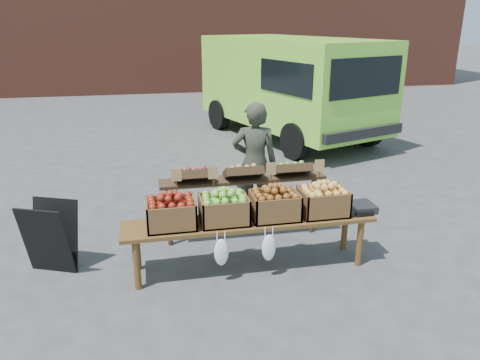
{
  "coord_description": "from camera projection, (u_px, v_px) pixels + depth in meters",
  "views": [
    {
      "loc": [
        -0.66,
        -4.44,
        2.61
      ],
      "look_at": [
        0.36,
        0.53,
        0.85
      ],
      "focal_mm": 35.0,
      "sensor_mm": 36.0,
      "label": 1
    }
  ],
  "objects": [
    {
      "name": "ground",
      "position": [
        217.0,
        271.0,
        5.09
      ],
      "size": [
        80.0,
        80.0,
        0.0
      ],
      "primitive_type": "plane",
      "color": "#454547"
    },
    {
      "name": "delivery_van",
      "position": [
        289.0,
        89.0,
        10.52
      ],
      "size": [
        3.76,
        5.4,
        2.21
      ],
      "primitive_type": null,
      "rotation": [
        0.0,
        0.0,
        0.34
      ],
      "color": "#82DF39",
      "rests_on": "ground"
    },
    {
      "name": "vendor",
      "position": [
        255.0,
        163.0,
        6.12
      ],
      "size": [
        0.66,
        0.51,
        1.62
      ],
      "primitive_type": "imported",
      "rotation": [
        0.0,
        0.0,
        2.91
      ],
      "color": "#313529",
      "rests_on": "ground"
    },
    {
      "name": "chalkboard_sign",
      "position": [
        50.0,
        237.0,
        4.98
      ],
      "size": [
        0.6,
        0.47,
        0.8
      ],
      "primitive_type": null,
      "rotation": [
        0.0,
        0.0,
        -0.4
      ],
      "color": "black",
      "rests_on": "ground"
    },
    {
      "name": "back_table",
      "position": [
        243.0,
        199.0,
        5.69
      ],
      "size": [
        2.1,
        0.44,
        1.04
      ],
      "primitive_type": null,
      "color": "#362517",
      "rests_on": "ground"
    },
    {
      "name": "display_bench",
      "position": [
        249.0,
        244.0,
        5.09
      ],
      "size": [
        2.7,
        0.56,
        0.57
      ],
      "primitive_type": null,
      "color": "#553919",
      "rests_on": "ground"
    },
    {
      "name": "crate_golden_apples",
      "position": [
        171.0,
        214.0,
        4.79
      ],
      "size": [
        0.5,
        0.4,
        0.28
      ],
      "primitive_type": null,
      "color": "#6D0B05",
      "rests_on": "display_bench"
    },
    {
      "name": "crate_russet_pears",
      "position": [
        224.0,
        210.0,
        4.89
      ],
      "size": [
        0.5,
        0.4,
        0.28
      ],
      "primitive_type": null,
      "color": "#649831",
      "rests_on": "display_bench"
    },
    {
      "name": "crate_red_apples",
      "position": [
        275.0,
        206.0,
        5.0
      ],
      "size": [
        0.5,
        0.4,
        0.28
      ],
      "primitive_type": null,
      "color": "brown",
      "rests_on": "display_bench"
    },
    {
      "name": "crate_green_apples",
      "position": [
        323.0,
        202.0,
        5.1
      ],
      "size": [
        0.5,
        0.4,
        0.28
      ],
      "primitive_type": null,
      "color": "gold",
      "rests_on": "display_bench"
    },
    {
      "name": "weighing_scale",
      "position": [
        359.0,
        207.0,
        5.22
      ],
      "size": [
        0.34,
        0.3,
        0.08
      ],
      "primitive_type": "cube",
      "color": "black",
      "rests_on": "display_bench"
    }
  ]
}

